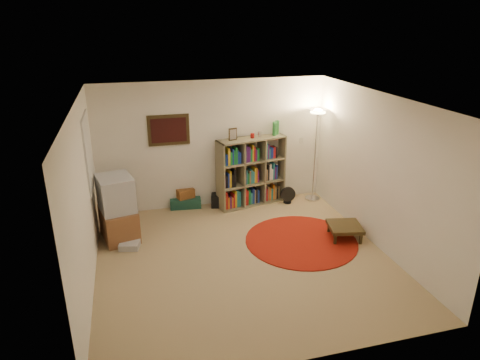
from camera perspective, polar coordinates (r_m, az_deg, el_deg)
The scene contains 11 objects.
room at distance 6.35m, azimuth -0.06°, elevation -0.47°, with size 4.54×4.54×2.54m.
bookshelf at distance 8.54m, azimuth 1.35°, elevation 0.98°, with size 1.44×0.68×1.66m.
floor_lamp at distance 8.64m, azimuth 10.23°, elevation 7.20°, with size 0.44×0.44×1.91m.
floor_fan at distance 8.80m, azimuth 6.39°, elevation -2.01°, with size 0.31×0.17×0.35m.
tv_stand at distance 7.52m, azimuth -15.99°, elevation -3.75°, with size 0.69×0.87×1.12m.
dvd_box at distance 7.36m, azimuth -14.51°, elevation -8.42°, with size 0.37×0.33×0.10m.
suitcase at distance 8.71m, azimuth -7.30°, elevation -2.86°, with size 0.64×0.45×0.20m.
wicker_basket at distance 8.61m, azimuth -7.33°, elevation -1.75°, with size 0.38×0.32×0.19m.
duffel_bag at distance 8.65m, azimuth -2.66°, elevation -2.69°, with size 0.41×0.37×0.24m.
red_rug at distance 7.44m, azimuth 8.14°, elevation -7.99°, with size 1.90×1.90×0.02m.
side_table at distance 7.58m, azimuth 13.81°, elevation -6.13°, with size 0.64×0.64×0.25m.
Camera 1 is at (-1.58, -5.67, 3.56)m, focal length 32.00 mm.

